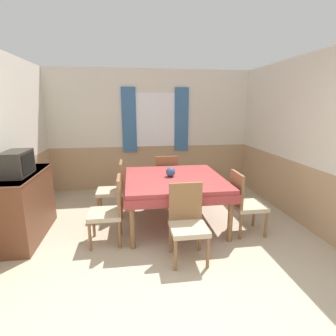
{
  "coord_description": "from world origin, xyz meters",
  "views": [
    {
      "loc": [
        -0.46,
        -1.84,
        1.86
      ],
      "look_at": [
        0.1,
        2.02,
        0.91
      ],
      "focal_mm": 28.0,
      "sensor_mm": 36.0,
      "label": 1
    }
  ],
  "objects_px": {
    "chair_head_window": "(166,177)",
    "sideboard": "(26,205)",
    "chair_right_near": "(244,201)",
    "chair_left_far": "(114,187)",
    "tv": "(17,163)",
    "vase": "(171,172)",
    "chair_head_near": "(187,220)",
    "dining_table": "(174,183)",
    "chair_left_near": "(110,209)"
  },
  "relations": [
    {
      "from": "chair_left_far",
      "to": "vase",
      "type": "distance_m",
      "value": 1.06
    },
    {
      "from": "chair_left_near",
      "to": "tv",
      "type": "distance_m",
      "value": 1.35
    },
    {
      "from": "dining_table",
      "to": "chair_left_near",
      "type": "relative_size",
      "value": 1.7
    },
    {
      "from": "tv",
      "to": "chair_head_near",
      "type": "bearing_deg",
      "value": -18.36
    },
    {
      "from": "dining_table",
      "to": "tv",
      "type": "relative_size",
      "value": 3.07
    },
    {
      "from": "sideboard",
      "to": "chair_head_window",
      "type": "bearing_deg",
      "value": 28.01
    },
    {
      "from": "chair_head_window",
      "to": "sideboard",
      "type": "bearing_deg",
      "value": -151.99
    },
    {
      "from": "vase",
      "to": "chair_head_near",
      "type": "bearing_deg",
      "value": -87.13
    },
    {
      "from": "dining_table",
      "to": "chair_right_near",
      "type": "relative_size",
      "value": 1.7
    },
    {
      "from": "chair_left_far",
      "to": "chair_head_window",
      "type": "distance_m",
      "value": 1.08
    },
    {
      "from": "chair_right_near",
      "to": "sideboard",
      "type": "xyz_separation_m",
      "value": [
        -3.1,
        0.32,
        -0.01
      ]
    },
    {
      "from": "chair_head_window",
      "to": "vase",
      "type": "bearing_deg",
      "value": -93.12
    },
    {
      "from": "chair_head_near",
      "to": "chair_head_window",
      "type": "bearing_deg",
      "value": -90.0
    },
    {
      "from": "tv",
      "to": "vase",
      "type": "xyz_separation_m",
      "value": [
        2.08,
        0.32,
        -0.27
      ]
    },
    {
      "from": "chair_head_near",
      "to": "tv",
      "type": "bearing_deg",
      "value": -18.36
    },
    {
      "from": "chair_right_near",
      "to": "dining_table",
      "type": "bearing_deg",
      "value": -116.47
    },
    {
      "from": "dining_table",
      "to": "sideboard",
      "type": "distance_m",
      "value": 2.16
    },
    {
      "from": "chair_left_far",
      "to": "chair_right_near",
      "type": "bearing_deg",
      "value": -116.47
    },
    {
      "from": "chair_head_near",
      "to": "chair_left_far",
      "type": "xyz_separation_m",
      "value": [
        -0.95,
        1.46,
        0.0
      ]
    },
    {
      "from": "vase",
      "to": "sideboard",
      "type": "bearing_deg",
      "value": -174.54
    },
    {
      "from": "dining_table",
      "to": "vase",
      "type": "xyz_separation_m",
      "value": [
        -0.05,
        0.04,
        0.17
      ]
    },
    {
      "from": "tv",
      "to": "sideboard",
      "type": "bearing_deg",
      "value": 95.7
    },
    {
      "from": "dining_table",
      "to": "chair_left_near",
      "type": "height_order",
      "value": "chair_left_near"
    },
    {
      "from": "dining_table",
      "to": "chair_right_near",
      "type": "bearing_deg",
      "value": -26.47
    },
    {
      "from": "dining_table",
      "to": "chair_right_near",
      "type": "xyz_separation_m",
      "value": [
        0.95,
        -0.47,
        -0.17
      ]
    },
    {
      "from": "dining_table",
      "to": "tv",
      "type": "height_order",
      "value": "tv"
    },
    {
      "from": "chair_head_near",
      "to": "tv",
      "type": "xyz_separation_m",
      "value": [
        -2.13,
        0.71,
        0.62
      ]
    },
    {
      "from": "dining_table",
      "to": "chair_right_near",
      "type": "distance_m",
      "value": 1.08
    },
    {
      "from": "dining_table",
      "to": "chair_left_far",
      "type": "height_order",
      "value": "chair_left_far"
    },
    {
      "from": "chair_head_window",
      "to": "vase",
      "type": "distance_m",
      "value": 1.0
    },
    {
      "from": "chair_left_far",
      "to": "tv",
      "type": "height_order",
      "value": "tv"
    },
    {
      "from": "chair_right_near",
      "to": "vase",
      "type": "relative_size",
      "value": 6.34
    },
    {
      "from": "chair_right_near",
      "to": "sideboard",
      "type": "relative_size",
      "value": 0.74
    },
    {
      "from": "chair_head_window",
      "to": "sideboard",
      "type": "height_order",
      "value": "sideboard"
    },
    {
      "from": "chair_head_near",
      "to": "tv",
      "type": "distance_m",
      "value": 2.33
    },
    {
      "from": "tv",
      "to": "dining_table",
      "type": "bearing_deg",
      "value": 7.32
    },
    {
      "from": "chair_head_near",
      "to": "sideboard",
      "type": "xyz_separation_m",
      "value": [
        -2.15,
        0.82,
        -0.01
      ]
    },
    {
      "from": "sideboard",
      "to": "chair_head_near",
      "type": "bearing_deg",
      "value": -21.01
    },
    {
      "from": "vase",
      "to": "chair_left_far",
      "type": "bearing_deg",
      "value": 154.34
    },
    {
      "from": "chair_left_far",
      "to": "dining_table",
      "type": "bearing_deg",
      "value": -116.47
    },
    {
      "from": "chair_left_far",
      "to": "chair_head_near",
      "type": "bearing_deg",
      "value": -146.8
    },
    {
      "from": "sideboard",
      "to": "chair_left_near",
      "type": "bearing_deg",
      "value": -14.86
    },
    {
      "from": "dining_table",
      "to": "chair_head_window",
      "type": "height_order",
      "value": "chair_head_window"
    },
    {
      "from": "chair_head_window",
      "to": "vase",
      "type": "relative_size",
      "value": 6.34
    },
    {
      "from": "chair_left_far",
      "to": "tv",
      "type": "xyz_separation_m",
      "value": [
        -1.18,
        -0.75,
        0.62
      ]
    },
    {
      "from": "chair_right_near",
      "to": "chair_left_far",
      "type": "height_order",
      "value": "same"
    },
    {
      "from": "chair_right_near",
      "to": "sideboard",
      "type": "height_order",
      "value": "sideboard"
    },
    {
      "from": "chair_head_near",
      "to": "chair_head_window",
      "type": "height_order",
      "value": "same"
    },
    {
      "from": "chair_left_near",
      "to": "chair_left_far",
      "type": "bearing_deg",
      "value": 0.0
    },
    {
      "from": "vase",
      "to": "tv",
      "type": "bearing_deg",
      "value": -171.38
    }
  ]
}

